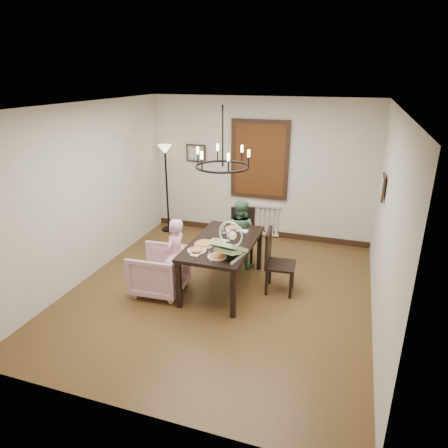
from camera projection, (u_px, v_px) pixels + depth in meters
The scene contains 17 objects.
room_shell at pixel (227, 200), 6.06m from camera, with size 4.51×5.00×2.81m.
dining_table at pixel (223, 247), 6.15m from camera, with size 0.93×1.66×0.78m.
chair_far at pixel (242, 236), 7.09m from camera, with size 0.43×0.43×0.97m, color black, non-canonical shape.
chair_right at pixel (281, 262), 6.09m from camera, with size 0.44×0.44×1.01m, color black, non-canonical shape.
armchair at pixel (159, 271), 6.13m from camera, with size 0.75×0.77×0.70m, color #DBA7B5.
elderly_woman at pixel (175, 263), 6.06m from camera, with size 0.37×0.24×1.00m, color #E8A3B6.
seated_man at pixel (240, 238), 6.97m from camera, with size 0.48×0.38×0.99m, color #467653.
baby_bouncer at pixel (230, 245), 5.56m from camera, with size 0.39×0.54×0.35m, color #BEE9A0, non-canonical shape.
salad_bowl at pixel (217, 243), 5.99m from camera, with size 0.30×0.30×0.07m, color white.
pizza_platter at pixel (204, 244), 5.99m from camera, with size 0.30×0.30×0.04m, color tan.
drinking_glass at pixel (233, 234), 6.22m from camera, with size 0.07×0.07×0.14m, color silver.
window_blinds at pixel (260, 160), 7.85m from camera, with size 1.00×0.03×1.40m, color #542810.
radiator at pixel (258, 219), 8.31m from camera, with size 0.92×0.12×0.62m, color silver, non-canonical shape.
picture_back at pixel (196, 153), 8.23m from camera, with size 0.42×0.03×0.36m, color black.
picture_right at pixel (383, 187), 5.80m from camera, with size 0.42×0.03×0.36m, color black.
floor_lamp at pixel (167, 190), 8.38m from camera, with size 0.30×0.30×1.80m, color black, non-canonical shape.
chandelier at pixel (223, 166), 5.71m from camera, with size 0.80×0.80×0.04m, color black.
Camera 1 is at (1.77, -5.15, 3.21)m, focal length 32.00 mm.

